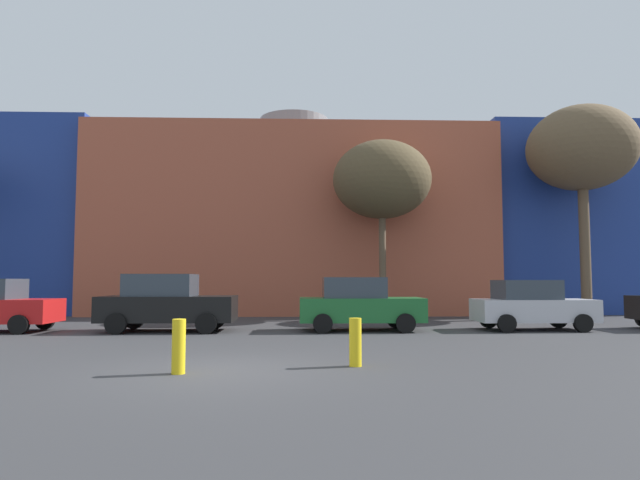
% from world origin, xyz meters
% --- Properties ---
extents(ground_plane, '(200.00, 200.00, 0.00)m').
position_xyz_m(ground_plane, '(0.00, 0.00, 0.00)').
color(ground_plane, '#38383A').
extents(building_backdrop, '(37.71, 13.80, 11.11)m').
position_xyz_m(building_backdrop, '(1.07, 21.51, 4.69)').
color(building_backdrop, '#B2563D').
rests_on(building_backdrop, ground_plane).
extents(parked_car_1, '(4.28, 2.10, 1.85)m').
position_xyz_m(parked_car_1, '(-2.87, 7.78, 0.92)').
color(parked_car_1, black).
rests_on(parked_car_1, ground_plane).
extents(parked_car_2, '(4.04, 1.98, 1.75)m').
position_xyz_m(parked_car_2, '(3.41, 7.78, 0.87)').
color(parked_car_2, '#1E662D').
rests_on(parked_car_2, ground_plane).
extents(parked_car_3, '(3.83, 1.88, 1.66)m').
position_xyz_m(parked_car_3, '(9.17, 7.78, 0.82)').
color(parked_car_3, silver).
rests_on(parked_car_3, ground_plane).
extents(bare_tree_1, '(4.22, 4.22, 7.65)m').
position_xyz_m(bare_tree_1, '(4.96, 12.90, 5.94)').
color(bare_tree_1, brown).
rests_on(bare_tree_1, ground_plane).
extents(bare_tree_2, '(4.67, 4.67, 9.35)m').
position_xyz_m(bare_tree_2, '(13.87, 13.13, 7.41)').
color(bare_tree_2, brown).
rests_on(bare_tree_2, ground_plane).
extents(bollard_yellow_0, '(0.24, 0.24, 0.93)m').
position_xyz_m(bollard_yellow_0, '(2.55, 0.40, 0.46)').
color(bollard_yellow_0, yellow).
rests_on(bollard_yellow_0, ground_plane).
extents(bollard_yellow_1, '(0.24, 0.24, 0.97)m').
position_xyz_m(bollard_yellow_1, '(-0.68, -0.33, 0.48)').
color(bollard_yellow_1, yellow).
rests_on(bollard_yellow_1, ground_plane).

